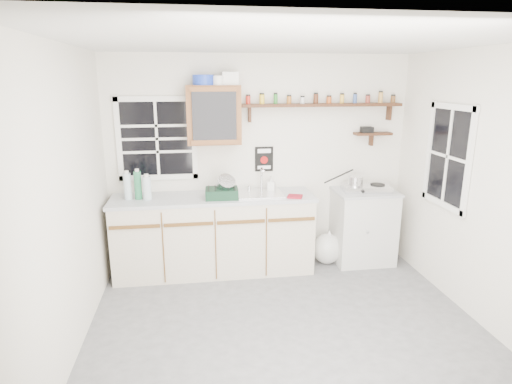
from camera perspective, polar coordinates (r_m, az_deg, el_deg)
room at (r=3.65m, az=4.37°, el=-0.58°), size 3.64×3.24×2.54m
main_cabinet at (r=5.05m, az=-5.59°, el=-5.57°), size 2.31×0.63×0.92m
right_cabinet at (r=5.46m, az=14.06°, el=-4.42°), size 0.73×0.57×0.91m
sink at (r=4.96m, az=0.47°, el=-0.17°), size 0.52×0.44×0.29m
upper_cabinet at (r=4.89m, az=-5.67°, el=10.19°), size 0.60×0.32×0.65m
upper_cabinet_clutter at (r=4.88m, az=-5.62°, el=14.70°), size 0.50×0.24×0.14m
spice_shelf at (r=5.17m, az=8.79°, el=11.51°), size 1.91×0.18×0.35m
secondary_shelf at (r=5.43m, az=15.07°, el=7.59°), size 0.45×0.16×0.24m
warning_sign at (r=5.17m, az=1.08°, el=4.42°), size 0.22×0.02×0.30m
window_back at (r=5.07m, az=-13.07°, el=6.93°), size 0.93×0.03×0.98m
window_right at (r=4.79m, az=24.26°, el=4.34°), size 0.03×0.78×1.08m
water_bottles at (r=4.89m, az=-15.51°, el=0.74°), size 0.30×0.13×0.34m
dish_rack at (r=4.80m, az=-4.43°, el=0.22°), size 0.37×0.29×0.27m
soap_bottle at (r=5.06m, az=2.03°, el=1.08°), size 0.10×0.10×0.18m
rag at (r=4.84m, az=5.22°, el=-0.59°), size 0.20×0.19×0.02m
hotplate at (r=5.30m, az=14.48°, el=0.53°), size 0.60×0.37×0.08m
saucepan at (r=5.23m, az=13.04°, el=1.45°), size 0.44×0.20×0.19m
trash_bag at (r=5.39m, az=9.47°, el=-7.41°), size 0.39×0.35×0.45m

